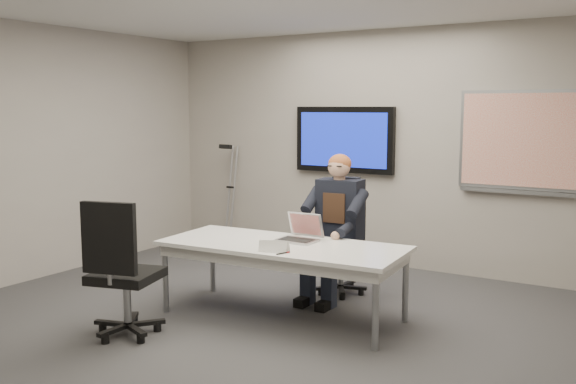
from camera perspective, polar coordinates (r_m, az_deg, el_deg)
The scene contains 13 objects.
floor at distance 5.43m, azimuth -4.75°, elevation -12.89°, with size 6.00×6.00×0.02m, color #343436.
wall_back at distance 7.72m, azimuth 8.51°, elevation 3.80°, with size 6.00×0.02×2.80m, color #A7A197.
wall_left at distance 7.31m, azimuth -24.19°, elevation 3.01°, with size 0.02×6.00×2.80m, color #A7A197.
conference_table at distance 5.79m, azimuth -0.48°, elevation -5.36°, with size 2.26×1.07×0.68m.
tv_display at distance 7.88m, azimuth 5.01°, elevation 4.66°, with size 1.30×0.09×0.80m.
whiteboard at distance 7.22m, azimuth 19.84°, elevation 4.22°, with size 1.25×0.08×1.10m.
office_chair_far at distance 6.63m, azimuth 4.80°, elevation -6.22°, with size 0.59×0.59×1.02m.
office_chair_near at distance 5.52m, azimuth -14.40°, elevation -8.81°, with size 0.68×0.68×1.16m.
seated_person at distance 6.35m, azimuth 3.85°, elevation -4.43°, with size 0.46×0.79×1.43m.
crutch at distance 8.69m, azimuth -5.08°, elevation -0.24°, with size 0.19×0.31×1.44m, color #A5A7AD, non-canonical shape.
laptop at distance 5.90m, azimuth 1.14°, elevation -3.72°, with size 0.35×0.32×0.25m.
name_tent at distance 5.45m, azimuth -1.23°, elevation -4.82°, with size 0.24×0.07×0.10m, color white, non-canonical shape.
pen at distance 5.38m, azimuth -0.43°, elevation -5.45°, with size 0.01×0.01×0.14m, color black.
Camera 1 is at (3.04, -4.08, 1.89)m, focal length 40.00 mm.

